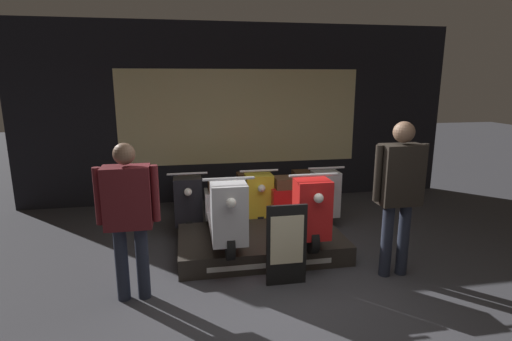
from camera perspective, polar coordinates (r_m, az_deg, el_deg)
ground_plane at (r=4.35m, az=5.26°, el=-17.95°), size 30.00×30.00×0.00m
shop_wall_back at (r=7.36m, az=-2.19°, el=8.05°), size 7.92×0.09×3.20m
display_platform at (r=5.32m, az=0.67°, el=-10.37°), size 2.12×1.24×0.25m
scooter_display_left at (r=5.03m, az=-4.59°, el=-5.73°), size 0.56×1.71×0.95m
scooter_display_right at (r=5.21m, az=5.96°, el=-5.12°), size 0.56×1.71×0.95m
scooter_backrow_0 at (r=6.40m, az=-9.68°, el=-4.11°), size 0.56×1.71×0.95m
scooter_backrow_1 at (r=6.48m, az=-0.55°, el=-3.69°), size 0.56×1.71×0.95m
scooter_backrow_2 at (r=6.72m, az=8.12°, el=-3.21°), size 0.56×1.71×0.95m
person_left_browsing at (r=4.16m, az=-17.79°, el=-5.28°), size 0.62×0.26×1.64m
person_right_browsing at (r=4.71m, az=19.82°, el=-2.05°), size 0.62×0.26×1.79m
price_sign_board at (r=4.43m, az=4.38°, el=-10.55°), size 0.45×0.04×0.92m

